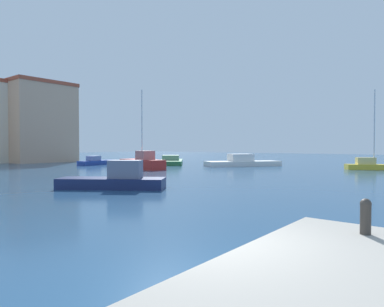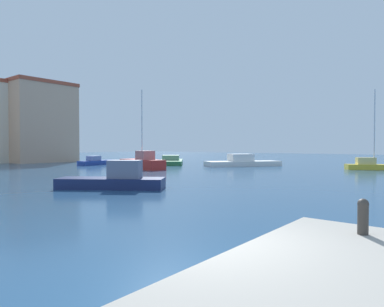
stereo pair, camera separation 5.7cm
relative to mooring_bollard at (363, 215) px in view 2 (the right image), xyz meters
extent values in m
plane|color=navy|center=(13.01, 21.97, -1.21)|extent=(160.00, 160.00, 0.00)
cylinder|color=#38332D|center=(0.00, 0.00, -0.07)|extent=(0.18, 0.18, 0.53)
sphere|color=#38332D|center=(0.00, 0.00, 0.19)|extent=(0.19, 0.19, 0.19)
cube|color=#B22823|center=(17.15, 24.27, -0.71)|extent=(2.41, 5.72, 0.99)
cube|color=#C4716E|center=(17.09, 23.74, 0.23)|extent=(1.55, 1.64, 0.89)
cylinder|color=silver|center=(17.15, 24.27, 3.32)|extent=(0.12, 0.12, 7.08)
cube|color=#233D93|center=(19.03, 34.38, -0.94)|extent=(5.35, 2.05, 0.54)
cube|color=#6E7DB1|center=(18.36, 34.31, -0.38)|extent=(1.57, 1.25, 0.58)
cube|color=#19234C|center=(5.42, 14.03, -0.91)|extent=(4.71, 5.82, 0.59)
cube|color=slate|center=(5.86, 13.38, -0.11)|extent=(1.87, 2.06, 1.00)
cube|color=white|center=(28.28, 19.02, -0.92)|extent=(8.82, 7.28, 0.57)
cube|color=silver|center=(28.06, 19.18, -0.21)|extent=(3.27, 3.07, 0.85)
cube|color=gold|center=(31.13, 5.69, -0.94)|extent=(3.91, 5.19, 0.53)
cube|color=#DFCD77|center=(30.72, 6.36, -0.33)|extent=(1.62, 1.91, 0.69)
cylinder|color=silver|center=(31.13, 5.69, 3.05)|extent=(0.12, 0.12, 7.45)
cube|color=#28703D|center=(25.81, 28.20, -0.94)|extent=(8.23, 7.51, 0.53)
cube|color=gray|center=(25.47, 27.92, -0.36)|extent=(3.09, 3.06, 0.64)
cube|color=tan|center=(17.92, 48.10, 4.32)|extent=(8.65, 9.23, 11.06)
cube|color=#9E4733|center=(17.92, 48.10, 10.10)|extent=(8.82, 9.42, 0.50)
camera|label=1|loc=(-6.44, -1.32, 1.21)|focal=31.65mm
camera|label=2|loc=(-6.41, -1.36, 1.21)|focal=31.65mm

